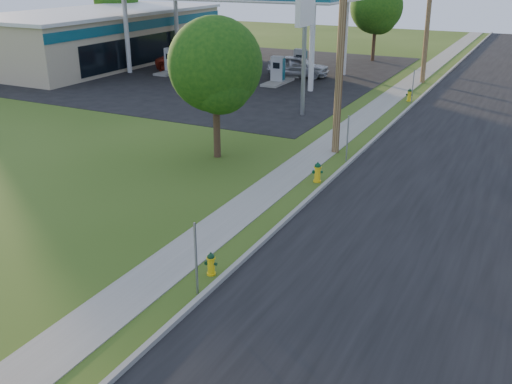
# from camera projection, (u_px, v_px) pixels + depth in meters

# --- Properties ---
(road) EXTENTS (8.00, 120.00, 0.02)m
(road) POSITION_uv_depth(u_px,v_px,m) (415.00, 237.00, 17.62)
(road) COLOR black
(road) RESTS_ON ground
(curb) EXTENTS (0.15, 120.00, 0.15)m
(curb) POSITION_uv_depth(u_px,v_px,m) (296.00, 211.00, 19.28)
(curb) COLOR gray
(curb) RESTS_ON ground
(sidewalk) EXTENTS (1.50, 120.00, 0.03)m
(sidewalk) POSITION_uv_depth(u_px,v_px,m) (250.00, 204.00, 20.04)
(sidewalk) COLOR gray
(sidewalk) RESTS_ON ground
(forecourt) EXTENTS (26.00, 28.00, 0.02)m
(forecourt) POSITION_uv_depth(u_px,v_px,m) (213.00, 72.00, 44.44)
(forecourt) COLOR black
(forecourt) RESTS_ON ground
(utility_pole_mid) EXTENTS (1.40, 0.32, 9.80)m
(utility_pole_mid) POSITION_uv_depth(u_px,v_px,m) (341.00, 39.00, 23.71)
(utility_pole_mid) COLOR brown
(utility_pole_mid) RESTS_ON ground
(utility_pole_far) EXTENTS (1.40, 0.32, 9.50)m
(utility_pole_far) POSITION_uv_depth(u_px,v_px,m) (429.00, 12.00, 38.64)
(utility_pole_far) COLOR brown
(utility_pole_far) RESTS_ON ground
(sign_post_near) EXTENTS (0.05, 0.04, 2.00)m
(sign_post_near) POSITION_uv_depth(u_px,v_px,m) (196.00, 259.00, 14.24)
(sign_post_near) COLOR gray
(sign_post_near) RESTS_ON ground
(sign_post_mid) EXTENTS (0.05, 0.04, 2.00)m
(sign_post_mid) POSITION_uv_depth(u_px,v_px,m) (347.00, 139.00, 24.00)
(sign_post_mid) COLOR gray
(sign_post_mid) RESTS_ON ground
(sign_post_far) EXTENTS (0.05, 0.04, 2.00)m
(sign_post_far) POSITION_uv_depth(u_px,v_px,m) (413.00, 87.00, 34.08)
(sign_post_far) COLOR gray
(sign_post_far) RESTS_ON ground
(fuel_pump_nw) EXTENTS (1.20, 3.20, 1.90)m
(fuel_pump_nw) POSITION_uv_depth(u_px,v_px,m) (171.00, 64.00, 43.57)
(fuel_pump_nw) COLOR gray
(fuel_pump_nw) RESTS_ON ground
(fuel_pump_ne) EXTENTS (1.20, 3.20, 1.90)m
(fuel_pump_ne) POSITION_uv_depth(u_px,v_px,m) (278.00, 73.00, 39.78)
(fuel_pump_ne) COLOR gray
(fuel_pump_ne) RESTS_ON ground
(fuel_pump_sw) EXTENTS (1.20, 3.20, 1.90)m
(fuel_pump_sw) POSITION_uv_depth(u_px,v_px,m) (199.00, 57.00, 46.88)
(fuel_pump_sw) COLOR gray
(fuel_pump_sw) RESTS_ON ground
(fuel_pump_se) EXTENTS (1.20, 3.20, 1.90)m
(fuel_pump_se) POSITION_uv_depth(u_px,v_px,m) (300.00, 65.00, 43.09)
(fuel_pump_se) COLOR gray
(fuel_pump_se) RESTS_ON ground
(convenience_store) EXTENTS (10.40, 22.40, 4.25)m
(convenience_store) POSITION_uv_depth(u_px,v_px,m) (101.00, 36.00, 48.27)
(convenience_store) COLOR tan
(convenience_store) RESTS_ON ground
(price_pylon) EXTENTS (0.34, 2.04, 6.85)m
(price_pylon) POSITION_uv_depth(u_px,v_px,m) (305.00, 13.00, 29.72)
(price_pylon) COLOR gray
(price_pylon) RESTS_ON ground
(tree_verge) EXTENTS (3.93, 3.93, 5.96)m
(tree_verge) POSITION_uv_depth(u_px,v_px,m) (216.00, 69.00, 23.42)
(tree_verge) COLOR #37281A
(tree_verge) RESTS_ON ground
(tree_lot) EXTENTS (4.39, 4.39, 6.65)m
(tree_lot) POSITION_uv_depth(u_px,v_px,m) (377.00, 9.00, 47.71)
(tree_lot) COLOR #37281A
(tree_lot) RESTS_ON ground
(tree_back) EXTENTS (4.44, 4.44, 6.73)m
(tree_back) POSITION_uv_depth(u_px,v_px,m) (116.00, 1.00, 56.97)
(tree_back) COLOR #37281A
(tree_back) RESTS_ON ground
(hydrant_near) EXTENTS (0.35, 0.31, 0.67)m
(hydrant_near) POSITION_uv_depth(u_px,v_px,m) (211.00, 264.00, 15.39)
(hydrant_near) COLOR yellow
(hydrant_near) RESTS_ON ground
(hydrant_mid) EXTENTS (0.41, 0.37, 0.80)m
(hydrant_mid) POSITION_uv_depth(u_px,v_px,m) (317.00, 172.00, 21.93)
(hydrant_mid) COLOR yellow
(hydrant_mid) RESTS_ON ground
(hydrant_far) EXTENTS (0.40, 0.36, 0.78)m
(hydrant_far) POSITION_uv_depth(u_px,v_px,m) (409.00, 95.00, 34.83)
(hydrant_far) COLOR yellow
(hydrant_far) RESTS_ON ground
(car_red) EXTENTS (5.79, 3.58, 1.49)m
(car_red) POSITION_uv_depth(u_px,v_px,m) (191.00, 62.00, 44.28)
(car_red) COLOR maroon
(car_red) RESTS_ON ground
(car_silver) EXTENTS (4.70, 2.25, 1.55)m
(car_silver) POSITION_uv_depth(u_px,v_px,m) (298.00, 66.00, 42.26)
(car_silver) COLOR silver
(car_silver) RESTS_ON ground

